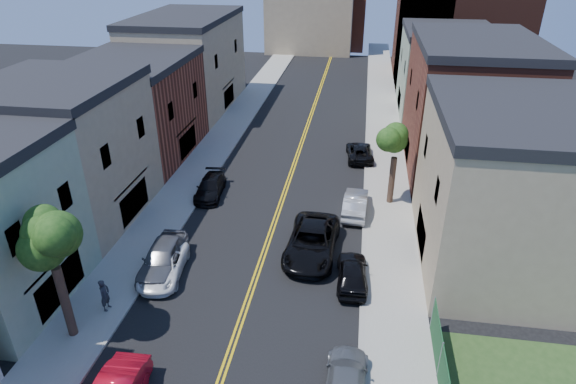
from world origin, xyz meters
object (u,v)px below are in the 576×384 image
at_px(white_pickup, 163,266).
at_px(silver_car_right, 355,203).
at_px(grey_car_left, 163,257).
at_px(grey_car_right, 346,381).
at_px(dark_car_right_far, 360,152).
at_px(black_car_right, 352,273).
at_px(black_car_left, 210,187).
at_px(black_suv_lane, 312,242).
at_px(pedestrian_left, 105,295).

bearing_deg(white_pickup, silver_car_right, 33.34).
bearing_deg(grey_car_left, grey_car_right, -36.54).
relative_size(white_pickup, dark_car_right_far, 1.01).
relative_size(black_car_right, silver_car_right, 0.92).
xyz_separation_m(grey_car_left, black_car_right, (11.00, 0.35, -0.14)).
bearing_deg(grey_car_left, black_car_left, 86.46).
bearing_deg(grey_car_right, black_car_left, -54.92).
xyz_separation_m(white_pickup, black_car_right, (10.77, 0.93, 0.07)).
relative_size(white_pickup, silver_car_right, 1.02).
xyz_separation_m(black_car_right, black_suv_lane, (-2.57, 2.55, 0.17)).
bearing_deg(black_car_left, dark_car_right_far, 33.25).
xyz_separation_m(black_car_left, silver_car_right, (10.92, -1.06, 0.10)).
bearing_deg(pedestrian_left, black_suv_lane, -51.61).
bearing_deg(pedestrian_left, black_car_left, -2.59).
relative_size(white_pickup, pedestrian_left, 2.59).
bearing_deg(dark_car_right_far, white_pickup, 54.18).
height_order(grey_car_left, dark_car_right_far, grey_car_left).
relative_size(grey_car_left, dark_car_right_far, 1.08).
xyz_separation_m(white_pickup, black_suv_lane, (8.20, 3.48, 0.23)).
height_order(grey_car_left, black_car_right, grey_car_left).
height_order(grey_car_left, grey_car_right, grey_car_left).
bearing_deg(silver_car_right, grey_car_right, 92.74).
distance_m(grey_car_left, black_car_right, 11.01).
relative_size(black_car_right, dark_car_right_far, 0.91).
height_order(silver_car_right, black_suv_lane, black_suv_lane).
distance_m(grey_car_right, pedestrian_left, 13.00).
distance_m(grey_car_left, black_suv_lane, 8.92).
relative_size(grey_car_right, black_car_right, 1.05).
distance_m(white_pickup, grey_car_right, 12.61).
xyz_separation_m(black_car_right, silver_car_right, (-0.08, 8.03, 0.04)).
relative_size(white_pickup, black_car_left, 1.03).
bearing_deg(black_suv_lane, pedestrian_left, -143.27).
height_order(white_pickup, grey_car_left, grey_car_left).
bearing_deg(black_suv_lane, grey_car_right, -73.16).
bearing_deg(white_pickup, grey_car_right, -37.99).
bearing_deg(grey_car_left, pedestrian_left, -115.59).
bearing_deg(black_car_left, silver_car_right, -10.32).
bearing_deg(dark_car_right_far, grey_car_right, 84.21).
relative_size(grey_car_left, black_car_right, 1.20).
bearing_deg(black_car_left, black_suv_lane, -42.56).
height_order(grey_car_left, silver_car_right, grey_car_left).
relative_size(white_pickup, grey_car_left, 0.93).
distance_m(grey_car_left, dark_car_right_far, 21.13).
relative_size(grey_car_right, silver_car_right, 0.97).
relative_size(white_pickup, black_suv_lane, 0.74).
height_order(white_pickup, grey_car_right, white_pickup).
bearing_deg(pedestrian_left, black_car_right, -67.13).
distance_m(grey_car_left, black_car_left, 9.44).
distance_m(grey_car_right, black_suv_lane, 10.37).
height_order(black_car_left, pedestrian_left, pedestrian_left).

